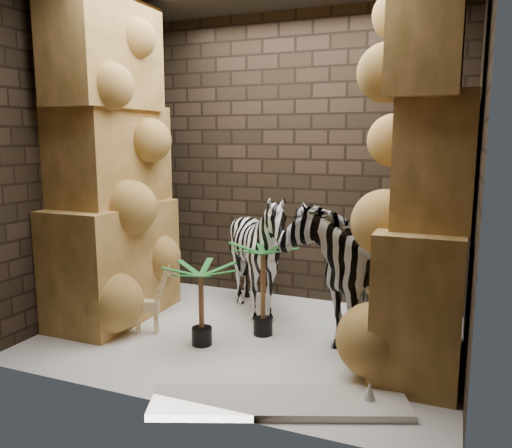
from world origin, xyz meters
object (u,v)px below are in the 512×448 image
at_px(palm_front, 263,289).
at_px(surfboard, 279,402).
at_px(zebra_left, 258,260).
at_px(palm_back, 201,305).
at_px(zebra_right, 347,254).
at_px(giraffe_toy, 146,299).

relative_size(palm_front, surfboard, 0.50).
distance_m(zebra_left, palm_back, 0.88).
bearing_deg(zebra_right, zebra_left, 174.98).
bearing_deg(giraffe_toy, palm_back, -23.96).
bearing_deg(zebra_left, palm_front, -60.34).
distance_m(giraffe_toy, surfboard, 1.71).
relative_size(zebra_right, giraffe_toy, 2.31).
bearing_deg(palm_front, surfboard, -63.81).
relative_size(zebra_left, palm_front, 1.47).
height_order(giraffe_toy, palm_back, palm_back).
bearing_deg(palm_back, giraffe_toy, 175.44).
distance_m(giraffe_toy, palm_front, 1.04).
bearing_deg(giraffe_toy, surfboard, -45.68).
bearing_deg(giraffe_toy, palm_front, 0.76).
xyz_separation_m(zebra_right, palm_back, (-1.07, -0.67, -0.39)).
relative_size(zebra_left, surfboard, 0.74).
relative_size(zebra_right, palm_back, 2.10).
xyz_separation_m(zebra_right, surfboard, (-0.13, -1.37, -0.71)).
height_order(zebra_left, giraffe_toy, zebra_left).
bearing_deg(zebra_right, surfboard, -89.61).
height_order(palm_front, surfboard, palm_front).
bearing_deg(palm_back, surfboard, -36.75).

